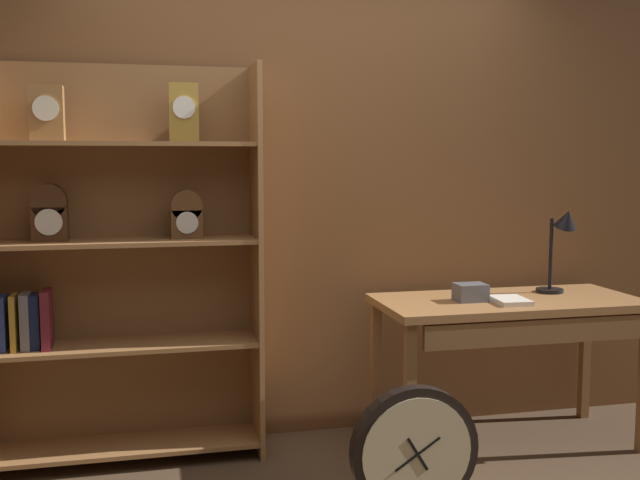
% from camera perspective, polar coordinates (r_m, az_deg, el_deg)
% --- Properties ---
extents(back_wood_panel, '(4.80, 0.05, 2.60)m').
position_cam_1_polar(back_wood_panel, '(4.06, -1.10, 3.22)').
color(back_wood_panel, brown).
rests_on(back_wood_panel, ground).
extents(bookshelf, '(1.35, 0.34, 1.98)m').
position_cam_1_polar(bookshelf, '(3.81, -15.39, -1.85)').
color(bookshelf, '#9E6B3D').
rests_on(bookshelf, ground).
extents(workbench, '(1.38, 0.64, 0.78)m').
position_cam_1_polar(workbench, '(4.03, 14.35, -5.69)').
color(workbench, '#9E6B3D').
rests_on(workbench, ground).
extents(desk_lamp, '(0.20, 0.20, 0.47)m').
position_cam_1_polar(desk_lamp, '(4.23, 17.98, 0.14)').
color(desk_lamp, black).
rests_on(desk_lamp, workbench).
extents(toolbox_small, '(0.16, 0.12, 0.09)m').
position_cam_1_polar(toolbox_small, '(3.91, 11.43, -3.94)').
color(toolbox_small, '#595960').
rests_on(toolbox_small, workbench).
extents(open_repair_manual, '(0.18, 0.23, 0.02)m').
position_cam_1_polar(open_repair_manual, '(3.91, 14.33, -4.51)').
color(open_repair_manual, silver).
rests_on(open_repair_manual, workbench).
extents(round_clock_large, '(0.55, 0.11, 0.59)m').
position_cam_1_polar(round_clock_large, '(3.22, 7.24, -15.95)').
color(round_clock_large, black).
rests_on(round_clock_large, ground).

